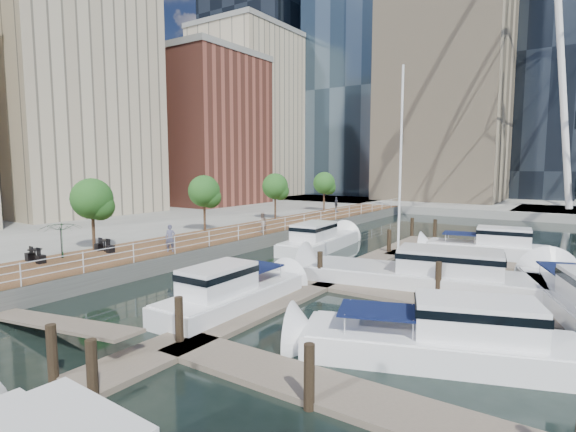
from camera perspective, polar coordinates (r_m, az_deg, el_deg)
The scene contains 15 objects.
ground at distance 20.46m, azimuth -15.16°, elevation -12.03°, with size 520.00×520.00×0.00m, color black.
boardwalk at distance 36.92m, azimuth -6.74°, elevation -2.78°, with size 6.00×60.00×1.00m, color brown.
seawall at distance 35.06m, azimuth -3.01°, elevation -3.24°, with size 0.25×60.00×1.00m, color #595954.
land_inland at distance 58.11m, azimuth -27.38°, elevation -0.08°, with size 48.00×90.00×1.00m, color gray.
land_far at distance 115.70m, azimuth 26.59°, elevation 2.88°, with size 200.00×114.00×1.00m, color gray.
railing at distance 34.96m, azimuth -3.15°, elevation -1.57°, with size 0.10×60.00×1.05m, color white, non-canonical shape.
floating_docks at distance 24.32m, azimuth 16.76°, elevation -7.90°, with size 16.00×34.00×2.60m.
midrise_condos at distance 62.78m, azimuth -17.19°, elevation 12.61°, with size 19.00×67.00×28.00m.
street_trees at distance 37.39m, azimuth -10.61°, elevation 3.11°, with size 2.60×42.60×4.60m.
cafe_tables at distance 27.79m, azimuth -32.75°, elevation -5.03°, with size 2.50×13.70×0.74m.
yacht_foreground at distance 16.33m, azimuth 18.67°, elevation -17.04°, with size 2.64×9.84×2.15m, color white, non-canonical shape.
pedestrian_near at distance 29.14m, azimuth -14.73°, elevation -2.74°, with size 0.62×0.41×1.71m, color #53526E.
pedestrian_mid at distance 36.11m, azimuth -3.30°, elevation -0.85°, with size 0.79×0.62×1.63m, color #846A5B.
pedestrian_far at distance 52.33m, azimuth 6.16°, elevation 1.46°, with size 1.01×0.42×1.72m, color #2E313A.
moored_yachts at distance 24.54m, azimuth 15.83°, elevation -8.93°, with size 23.12×32.81×11.50m.
Camera 1 is at (14.79, -12.60, 6.43)m, focal length 28.00 mm.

